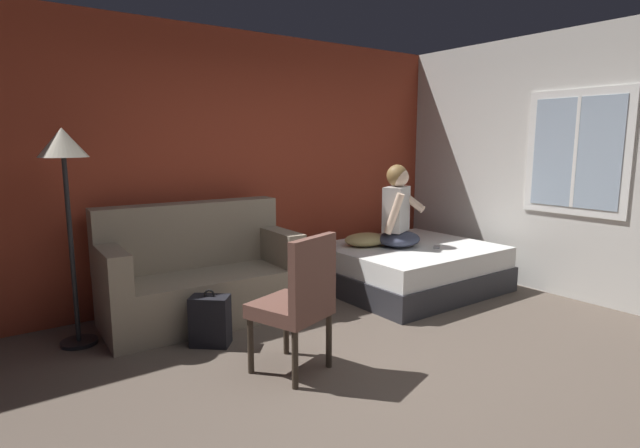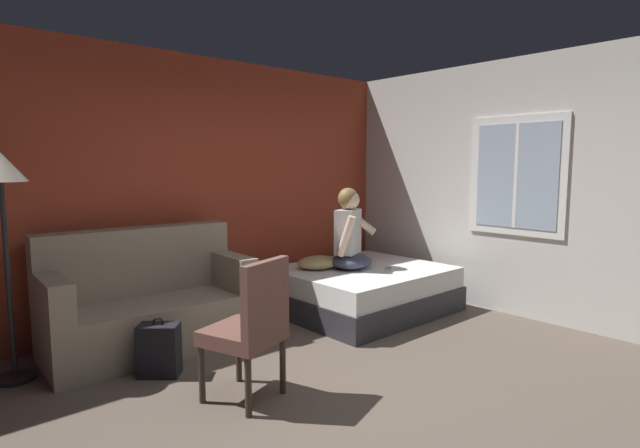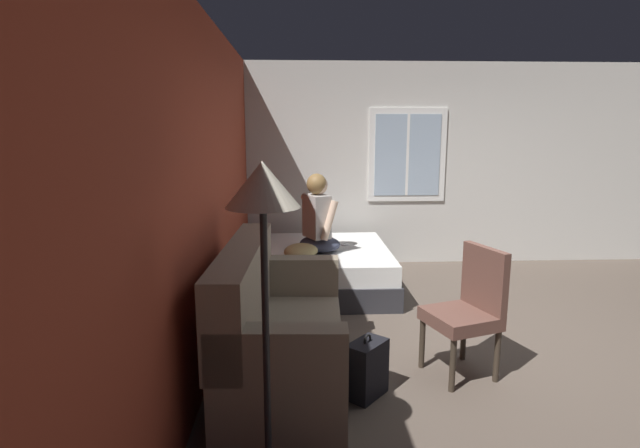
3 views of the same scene
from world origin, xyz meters
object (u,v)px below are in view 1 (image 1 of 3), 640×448
(side_chair, at_px, (298,299))
(cell_phone, at_px, (437,247))
(bed, at_px, (410,267))
(floor_lamp, at_px, (64,164))
(throw_pillow, at_px, (366,240))
(backpack, at_px, (211,321))
(person_seated, at_px, (398,213))
(couch, at_px, (199,276))

(side_chair, distance_m, cell_phone, 2.38)
(bed, height_order, floor_lamp, floor_lamp)
(throw_pillow, xyz_separation_m, floor_lamp, (-2.85, 0.20, 0.88))
(bed, bearing_deg, floor_lamp, 171.61)
(side_chair, xyz_separation_m, backpack, (-0.29, 0.81, -0.34))
(person_seated, xyz_separation_m, backpack, (-2.27, -0.23, -0.64))
(side_chair, bearing_deg, throw_pillow, 36.11)
(person_seated, height_order, cell_phone, person_seated)
(bed, relative_size, cell_phone, 12.13)
(person_seated, relative_size, throw_pillow, 1.82)
(backpack, xyz_separation_m, throw_pillow, (1.99, 0.43, 0.36))
(throw_pillow, bearing_deg, cell_phone, -41.91)
(side_chair, relative_size, floor_lamp, 0.58)
(bed, distance_m, couch, 2.28)
(throw_pillow, bearing_deg, person_seated, -35.85)
(bed, xyz_separation_m, couch, (-2.22, 0.48, 0.16))
(side_chair, bearing_deg, bed, 24.53)
(backpack, relative_size, floor_lamp, 0.27)
(backpack, bearing_deg, cell_phone, -1.68)
(side_chair, xyz_separation_m, person_seated, (1.98, 1.04, 0.30))
(bed, xyz_separation_m, side_chair, (-2.11, -0.96, 0.30))
(bed, height_order, couch, couch)
(side_chair, bearing_deg, floor_lamp, 128.42)
(side_chair, distance_m, person_seated, 2.26)
(couch, relative_size, person_seated, 1.98)
(side_chair, bearing_deg, backpack, 109.79)
(bed, relative_size, person_seated, 1.99)
(side_chair, relative_size, cell_phone, 6.81)
(side_chair, distance_m, backpack, 0.93)
(side_chair, bearing_deg, person_seated, 27.77)
(person_seated, xyz_separation_m, cell_phone, (0.29, -0.31, -0.35))
(backpack, height_order, floor_lamp, floor_lamp)
(cell_phone, distance_m, floor_lamp, 3.61)
(floor_lamp, bearing_deg, cell_phone, -11.69)
(floor_lamp, bearing_deg, side_chair, -51.58)
(bed, relative_size, couch, 1.01)
(person_seated, bearing_deg, floor_lamp, 172.70)
(backpack, distance_m, cell_phone, 2.57)
(couch, bearing_deg, person_seated, -10.90)
(couch, xyz_separation_m, person_seated, (2.09, -0.40, 0.44))
(couch, relative_size, floor_lamp, 1.02)
(side_chair, bearing_deg, couch, 94.57)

